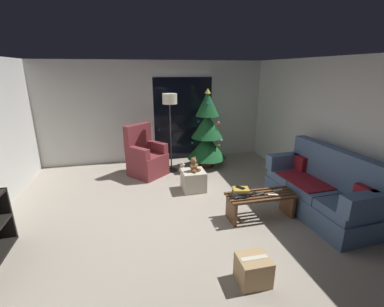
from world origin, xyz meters
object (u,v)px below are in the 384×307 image
object	(u,v)px
cardboard_box_taped_mid_floor	(253,270)
remote_white	(273,195)
teddy_bear_chestnut	(194,165)
remote_black	(253,194)
remote_silver	(278,190)
christmas_tree	(207,133)
book_stack	(241,192)
armchair	(146,158)
coffee_table	(261,202)
cell_phone	(240,188)
couch	(321,190)
ottoman	(193,180)
floor_lamp	(170,107)
teddy_bear_cream_by_tree	(182,169)
remote_graphite	(260,194)

from	to	relation	value
cardboard_box_taped_mid_floor	remote_white	bearing A→B (deg)	52.72
teddy_bear_chestnut	cardboard_box_taped_mid_floor	bearing A→B (deg)	-88.09
remote_black	teddy_bear_chestnut	world-z (taller)	teddy_bear_chestnut
remote_silver	christmas_tree	world-z (taller)	christmas_tree
book_stack	armchair	bearing A→B (deg)	120.11
remote_white	coffee_table	bearing A→B (deg)	72.55
cell_phone	teddy_bear_chestnut	distance (m)	1.27
armchair	couch	bearing A→B (deg)	-41.14
couch	ottoman	world-z (taller)	couch
christmas_tree	ottoman	world-z (taller)	christmas_tree
remote_silver	cell_phone	xyz separation A→B (m)	(-0.66, 0.00, 0.12)
remote_black	teddy_bear_chestnut	bearing A→B (deg)	-172.62
remote_silver	floor_lamp	distance (m)	2.90
coffee_table	teddy_bear_cream_by_tree	xyz separation A→B (m)	(-0.84, 2.11, -0.15)
coffee_table	floor_lamp	size ratio (longest dim) A/B	0.62
couch	floor_lamp	distance (m)	3.38
remote_white	cardboard_box_taped_mid_floor	bearing A→B (deg)	157.48
couch	cell_phone	xyz separation A→B (m)	(-1.37, 0.12, 0.14)
teddy_bear_chestnut	teddy_bear_cream_by_tree	bearing A→B (deg)	93.25
coffee_table	teddy_bear_cream_by_tree	distance (m)	2.28
remote_silver	cardboard_box_taped_mid_floor	distance (m)	1.65
remote_graphite	remote_white	bearing A→B (deg)	-127.09
coffee_table	cell_phone	size ratio (longest dim) A/B	7.64
christmas_tree	couch	bearing A→B (deg)	-64.80
book_stack	remote_black	bearing A→B (deg)	1.23
remote_silver	armchair	world-z (taller)	armchair
cell_phone	teddy_bear_chestnut	size ratio (longest dim) A/B	0.50
couch	cell_phone	size ratio (longest dim) A/B	13.70
remote_silver	coffee_table	bearing A→B (deg)	-90.21
christmas_tree	teddy_bear_chestnut	world-z (taller)	christmas_tree
cardboard_box_taped_mid_floor	armchair	bearing A→B (deg)	105.05
couch	remote_black	distance (m)	1.17
armchair	teddy_bear_chestnut	size ratio (longest dim) A/B	3.96
cell_phone	teddy_bear_cream_by_tree	size ratio (longest dim) A/B	0.50
cell_phone	coffee_table	bearing A→B (deg)	-40.50
couch	armchair	bearing A→B (deg)	138.86
remote_black	floor_lamp	bearing A→B (deg)	-179.37
coffee_table	book_stack	bearing A→B (deg)	177.49
remote_graphite	book_stack	xyz separation A→B (m)	(-0.31, 0.04, 0.05)
armchair	christmas_tree	bearing A→B (deg)	7.82
remote_silver	cell_phone	bearing A→B (deg)	-97.25
couch	teddy_bear_cream_by_tree	world-z (taller)	couch
remote_white	teddy_bear_cream_by_tree	xyz separation A→B (m)	(-0.99, 2.21, -0.30)
coffee_table	floor_lamp	xyz separation A→B (m)	(-1.06, 2.34, 1.23)
armchair	remote_black	bearing A→B (deg)	-56.04
remote_graphite	teddy_bear_chestnut	bearing A→B (deg)	14.52
armchair	remote_graphite	bearing A→B (deg)	-54.78
remote_white	teddy_bear_cream_by_tree	world-z (taller)	remote_white
coffee_table	remote_white	distance (m)	0.23
christmas_tree	teddy_bear_cream_by_tree	world-z (taller)	christmas_tree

